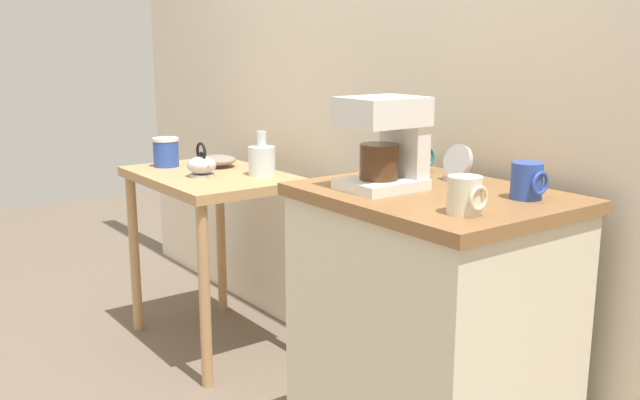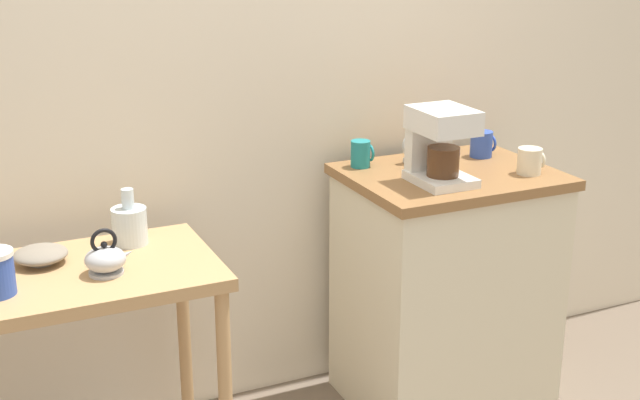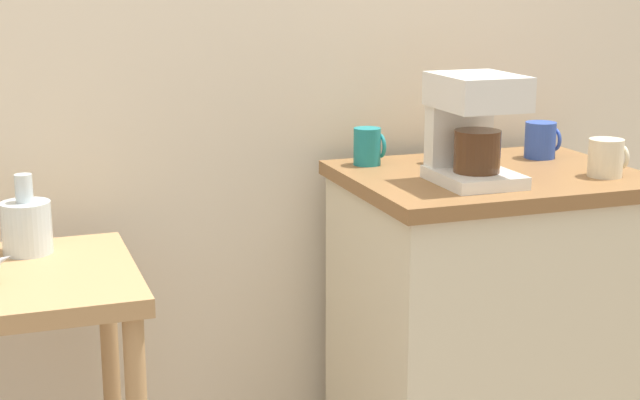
% 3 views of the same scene
% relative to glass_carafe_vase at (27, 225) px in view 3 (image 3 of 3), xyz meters
% --- Properties ---
extents(kitchen_counter, '(0.73, 0.58, 0.91)m').
position_rel_glass_carafe_vase_xyz_m(kitchen_counter, '(1.13, -0.13, -0.38)').
color(kitchen_counter, beige).
rests_on(kitchen_counter, ground_plane).
extents(glass_carafe_vase, '(0.11, 0.11, 0.18)m').
position_rel_glass_carafe_vase_xyz_m(glass_carafe_vase, '(0.00, 0.00, 0.00)').
color(glass_carafe_vase, silver).
rests_on(glass_carafe_vase, wooden_table).
extents(coffee_maker, '(0.18, 0.22, 0.26)m').
position_rel_glass_carafe_vase_xyz_m(coffee_maker, '(1.02, -0.21, 0.21)').
color(coffee_maker, white).
rests_on(coffee_maker, kitchen_counter).
extents(mug_small_cream, '(0.09, 0.08, 0.09)m').
position_rel_glass_carafe_vase_xyz_m(mug_small_cream, '(1.36, -0.26, 0.12)').
color(mug_small_cream, beige).
rests_on(mug_small_cream, kitchen_counter).
extents(mug_blue, '(0.09, 0.08, 0.10)m').
position_rel_glass_carafe_vase_xyz_m(mug_blue, '(1.34, -0.00, 0.12)').
color(mug_blue, '#2D4CAD').
rests_on(mug_blue, kitchen_counter).
extents(mug_dark_teal, '(0.08, 0.07, 0.10)m').
position_rel_glass_carafe_vase_xyz_m(mug_dark_teal, '(0.87, 0.07, 0.12)').
color(mug_dark_teal, teal).
rests_on(mug_dark_teal, kitchen_counter).
extents(table_clock, '(0.10, 0.05, 0.11)m').
position_rel_glass_carafe_vase_xyz_m(table_clock, '(1.07, 0.03, 0.12)').
color(table_clock, '#B2B5BA').
rests_on(table_clock, kitchen_counter).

